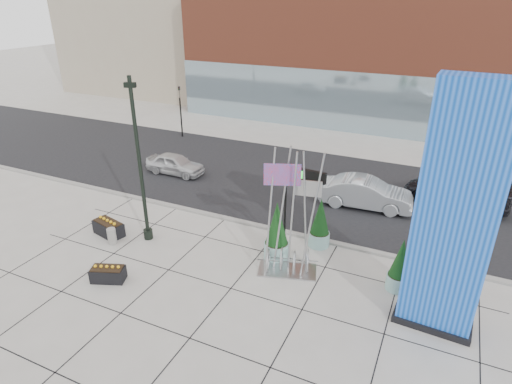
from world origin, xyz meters
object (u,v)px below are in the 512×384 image
at_px(lamp_post, 141,178).
at_px(car_white_west, 175,164).
at_px(overhead_street_sign, 301,180).
at_px(car_silver_mid, 366,193).
at_px(public_art_sculpture, 289,242).
at_px(concrete_bollard, 112,236).
at_px(blue_pylon, 454,221).

xyz_separation_m(lamp_post, car_white_west, (-3.50, 7.35, -2.48)).
distance_m(overhead_street_sign, car_silver_mid, 6.56).
bearing_deg(car_white_west, lamp_post, -154.77).
relative_size(public_art_sculpture, car_silver_mid, 1.11).
xyz_separation_m(concrete_bollard, car_silver_mid, (9.95, 8.84, 0.42)).
bearing_deg(concrete_bollard, blue_pylon, 2.31).
bearing_deg(blue_pylon, car_white_west, 157.63).
relative_size(concrete_bollard, overhead_street_sign, 0.19).
bearing_deg(car_silver_mid, public_art_sculpture, 162.88).
xyz_separation_m(overhead_street_sign, car_silver_mid, (1.83, 5.70, -2.67)).
bearing_deg(blue_pylon, car_silver_mid, 119.87).
height_order(public_art_sculpture, car_white_west, public_art_sculpture).
bearing_deg(overhead_street_sign, lamp_post, -157.71).
bearing_deg(public_art_sculpture, concrete_bollard, 173.35).
xyz_separation_m(blue_pylon, lamp_post, (-12.84, 0.53, -1.05)).
bearing_deg(lamp_post, car_white_west, 115.49).
distance_m(lamp_post, concrete_bollard, 3.21).
xyz_separation_m(lamp_post, overhead_street_sign, (6.88, 2.04, 0.34)).
relative_size(blue_pylon, car_silver_mid, 1.75).
bearing_deg(public_art_sculpture, car_silver_mid, 61.07).
distance_m(blue_pylon, lamp_post, 12.89).
xyz_separation_m(overhead_street_sign, car_white_west, (-10.38, 5.30, -2.82)).
xyz_separation_m(blue_pylon, car_silver_mid, (-4.13, 8.27, -3.38)).
height_order(blue_pylon, car_white_west, blue_pylon).
height_order(lamp_post, public_art_sculpture, lamp_post).
xyz_separation_m(lamp_post, public_art_sculpture, (7.04, 0.31, -1.70)).
bearing_deg(concrete_bollard, overhead_street_sign, 21.14).
distance_m(overhead_street_sign, car_white_west, 11.99).
bearing_deg(blue_pylon, lamp_post, -179.00).
relative_size(public_art_sculpture, car_white_west, 1.41).
distance_m(public_art_sculpture, overhead_street_sign, 2.68).
height_order(concrete_bollard, overhead_street_sign, overhead_street_sign).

